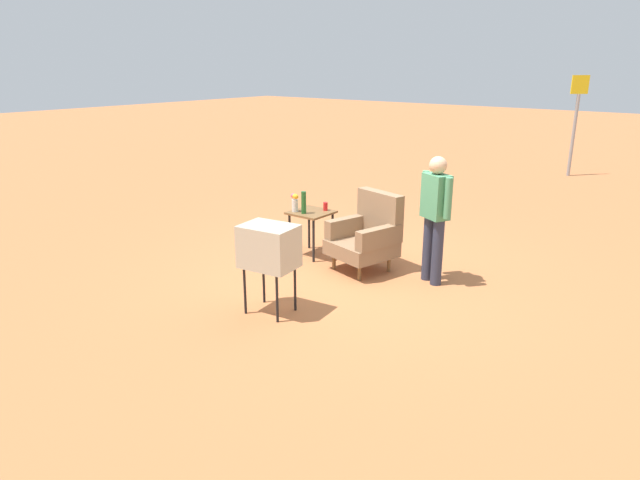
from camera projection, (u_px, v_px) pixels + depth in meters
The scene contains 9 objects.
ground_plane at pixel (361, 274), 7.56m from camera, with size 60.00×60.00×0.00m, color #B76B3D.
armchair at pixel (367, 234), 7.62m from camera, with size 0.93×0.95×1.06m.
side_table at pixel (311, 218), 8.16m from camera, with size 0.56×0.56×0.66m.
tv_on_stand at pixel (269, 247), 6.19m from camera, with size 0.65×0.52×1.03m.
person_standing at pixel (435, 212), 7.03m from camera, with size 0.52×0.36×1.64m.
road_sign at pixel (575, 120), 13.72m from camera, with size 0.33×0.33×2.44m.
bottle_wine_green at pixel (304, 203), 7.98m from camera, with size 0.07×0.07×0.32m, color #1E5623.
soda_can_red at pixel (325, 206), 8.17m from camera, with size 0.07×0.07×0.12m, color red.
flower_vase at pixel (295, 202), 8.08m from camera, with size 0.14×0.10×0.27m.
Camera 1 is at (3.92, -5.90, 2.73)m, focal length 31.44 mm.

